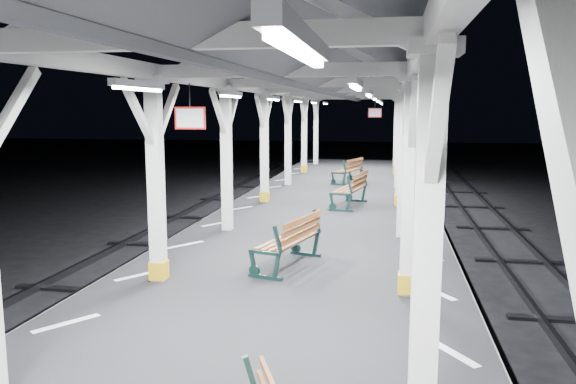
# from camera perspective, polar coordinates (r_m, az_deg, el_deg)

# --- Properties ---
(platform) EXTENTS (6.00, 50.00, 1.00)m
(platform) POSITION_cam_1_polar(r_m,az_deg,el_deg) (7.43, -4.19, -18.02)
(platform) COLOR black
(platform) RESTS_ON ground
(hazard_stripes_left) EXTENTS (1.00, 48.00, 0.01)m
(hazard_stripes_left) POSITION_cam_1_polar(r_m,az_deg,el_deg) (8.14, -21.58, -12.30)
(hazard_stripes_left) COLOR silver
(hazard_stripes_left) RESTS_ON platform
(hazard_stripes_right) EXTENTS (1.00, 48.00, 0.01)m
(hazard_stripes_right) POSITION_cam_1_polar(r_m,az_deg,el_deg) (7.06, 16.16, -15.31)
(hazard_stripes_right) COLOR silver
(hazard_stripes_right) RESTS_ON platform
(canopy) EXTENTS (5.40, 49.00, 4.65)m
(canopy) POSITION_cam_1_polar(r_m,az_deg,el_deg) (6.68, -4.61, 14.87)
(canopy) COLOR silver
(canopy) RESTS_ON platform
(bench_mid) EXTENTS (1.07, 1.84, 0.94)m
(bench_mid) POSITION_cam_1_polar(r_m,az_deg,el_deg) (10.01, 0.41, -4.89)
(bench_mid) COLOR #14302D
(bench_mid) RESTS_ON platform
(bench_far) EXTENTS (1.02, 1.95, 1.01)m
(bench_far) POSITION_cam_1_polar(r_m,az_deg,el_deg) (16.29, 6.60, 0.37)
(bench_far) COLOR #14302D
(bench_far) RESTS_ON platform
(bench_extra) EXTENTS (1.13, 1.84, 0.94)m
(bench_extra) POSITION_cam_1_polar(r_m,az_deg,el_deg) (21.61, 6.30, 2.25)
(bench_extra) COLOR #14302D
(bench_extra) RESTS_ON platform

